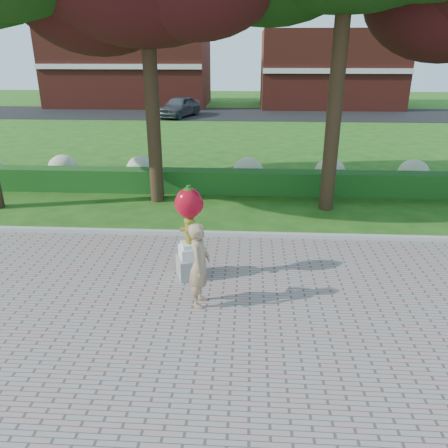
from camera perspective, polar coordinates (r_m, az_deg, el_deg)
name	(u,v)px	position (r m, az deg, el deg)	size (l,w,h in m)	color
ground	(196,294)	(9.11, -3.71, -9.15)	(100.00, 100.00, 0.00)	#214E13
curb	(209,234)	(11.74, -1.98, -1.35)	(40.00, 0.18, 0.15)	#ADADA5
lawn_hedge	(219,182)	(15.40, -0.64, 5.57)	(24.00, 0.70, 0.80)	#134417
hydrangea_row	(236,170)	(16.29, 1.63, 7.01)	(20.10, 1.10, 0.99)	#BFBF92
street	(237,114)	(36.08, 1.74, 14.19)	(50.00, 8.00, 0.02)	black
building_left	(130,65)	(43.21, -12.15, 19.62)	(14.00, 8.00, 7.00)	maroon
building_right	(329,69)	(42.36, 13.58, 19.07)	(12.00, 8.00, 6.40)	maroon
hydrant_sculpture	(190,230)	(9.26, -4.50, -0.75)	(0.72, 0.72, 2.07)	gray
woman	(200,265)	(8.31, -3.21, -5.36)	(0.62, 0.40, 1.69)	tan
parked_car	(179,106)	(34.43, -5.86, 15.03)	(1.79, 4.45, 1.51)	#474A4F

